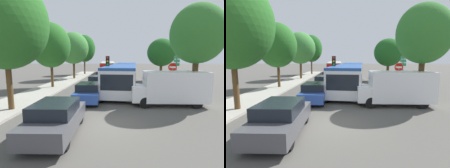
% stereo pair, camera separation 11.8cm
% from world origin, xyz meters
% --- Properties ---
extents(ground_plane, '(200.00, 200.00, 0.00)m').
position_xyz_m(ground_plane, '(0.00, 0.00, 0.00)').
color(ground_plane, '#4F4C47').
extents(kerb_strip_left, '(3.20, 37.90, 0.14)m').
position_xyz_m(kerb_strip_left, '(-6.58, 13.95, 0.07)').
color(kerb_strip_left, '#9E998E').
rests_on(kerb_strip_left, ground).
extents(articulated_bus, '(4.10, 17.29, 2.54)m').
position_xyz_m(articulated_bus, '(1.34, 12.16, 1.47)').
color(articulated_bus, silver).
rests_on(articulated_bus, ground).
extents(city_bus_rear, '(3.09, 11.63, 2.48)m').
position_xyz_m(city_bus_rear, '(-1.64, 27.91, 1.44)').
color(city_bus_rear, red).
rests_on(city_bus_rear, ground).
extents(queued_car_graphite, '(1.83, 4.13, 1.42)m').
position_xyz_m(queued_car_graphite, '(-1.85, -1.13, 0.72)').
color(queued_car_graphite, '#47474C').
rests_on(queued_car_graphite, ground).
extents(queued_car_blue, '(1.80, 4.07, 1.40)m').
position_xyz_m(queued_car_blue, '(-1.48, 4.60, 0.71)').
color(queued_car_blue, '#284799').
rests_on(queued_car_blue, ground).
extents(queued_car_white, '(1.85, 4.19, 1.44)m').
position_xyz_m(queued_car_white, '(-1.44, 9.58, 0.73)').
color(queued_car_white, white).
rests_on(queued_car_white, ground).
extents(queued_car_tan, '(1.92, 4.34, 1.49)m').
position_xyz_m(queued_car_tan, '(-1.42, 15.07, 0.76)').
color(queued_car_tan, tan).
rests_on(queued_car_tan, ground).
extents(white_van, '(5.03, 2.06, 2.31)m').
position_xyz_m(white_van, '(4.31, 3.87, 1.24)').
color(white_van, white).
rests_on(white_van, ground).
extents(traffic_light, '(0.33, 0.37, 3.40)m').
position_xyz_m(traffic_light, '(-0.26, 7.41, 2.50)').
color(traffic_light, '#56595E').
rests_on(traffic_light, ground).
extents(no_entry_sign, '(0.70, 0.08, 2.82)m').
position_xyz_m(no_entry_sign, '(5.21, 6.76, 1.88)').
color(no_entry_sign, '#56595E').
rests_on(no_entry_sign, ground).
extents(direction_sign_post, '(0.13, 1.40, 3.60)m').
position_xyz_m(direction_sign_post, '(6.39, 9.49, 2.57)').
color(direction_sign_post, '#56595E').
rests_on(direction_sign_post, ground).
extents(tree_left_near, '(4.89, 4.89, 7.89)m').
position_xyz_m(tree_left_near, '(-5.78, 1.98, 5.21)').
color(tree_left_near, '#51381E').
rests_on(tree_left_near, ground).
extents(tree_left_mid, '(4.09, 4.09, 6.91)m').
position_xyz_m(tree_left_mid, '(-6.43, 10.45, 4.45)').
color(tree_left_mid, '#51381E').
rests_on(tree_left_mid, ground).
extents(tree_left_far, '(4.60, 4.60, 7.13)m').
position_xyz_m(tree_left_far, '(-6.25, 18.69, 4.74)').
color(tree_left_far, '#51381E').
rests_on(tree_left_far, ground).
extents(tree_left_distant, '(4.28, 4.28, 7.72)m').
position_xyz_m(tree_left_distant, '(-6.13, 26.44, 5.12)').
color(tree_left_distant, '#51381E').
rests_on(tree_left_distant, ground).
extents(tree_right_near, '(3.71, 3.71, 6.89)m').
position_xyz_m(tree_right_near, '(6.13, 4.52, 4.83)').
color(tree_right_near, '#51381E').
rests_on(tree_right_near, ground).
extents(tree_right_mid, '(4.01, 4.01, 5.99)m').
position_xyz_m(tree_right_mid, '(6.67, 17.37, 3.93)').
color(tree_right_mid, '#51381E').
rests_on(tree_right_mid, ground).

